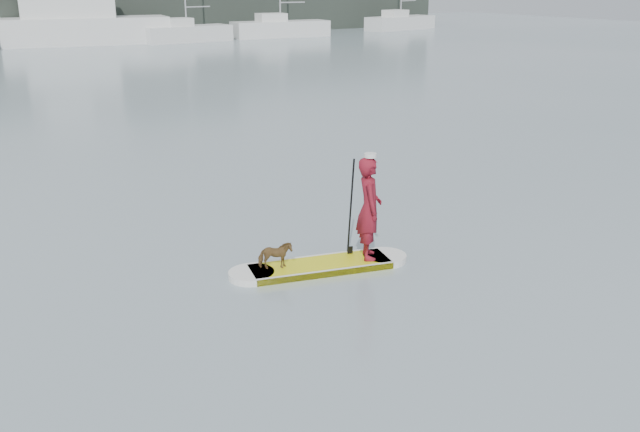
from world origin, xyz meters
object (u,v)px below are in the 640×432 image
sailboat_e (186,32)px  sailboat_f (280,27)px  dog (275,255)px  paddler (369,208)px  motor_yacht_a (77,17)px  sailboat_g (400,22)px  paddleboard (320,266)px

sailboat_e → sailboat_f: size_ratio=0.82×
dog → sailboat_e: 47.96m
paddler → sailboat_f: bearing=0.4°
motor_yacht_a → sailboat_g: bearing=9.3°
paddler → paddleboard: bearing=104.0°
sailboat_e → sailboat_g: size_ratio=0.86×
paddleboard → motor_yacht_a: (9.19, 47.20, 2.01)m
sailboat_f → dog: bearing=-112.6°
paddleboard → sailboat_f: 51.55m
dog → sailboat_g: (40.92, 45.95, 0.39)m
paddler → motor_yacht_a: size_ratio=0.15×
paddleboard → sailboat_g: bearing=64.2°
paddler → dog: size_ratio=3.19×
sailboat_e → sailboat_g: bearing=0.4°
paddleboard → sailboat_g: sailboat_g is taller
paddler → motor_yacht_a: motor_yacht_a is taller
paddleboard → dog: dog is taller
paddleboard → dog: bearing=180.0°
sailboat_f → sailboat_e: bearing=-172.2°
paddleboard → sailboat_f: sailboat_f is taller
sailboat_f → sailboat_g: size_ratio=1.05×
motor_yacht_a → sailboat_g: 30.98m
sailboat_g → motor_yacht_a: bearing=169.0°
sailboat_e → paddler: bearing=-112.7°
paddler → sailboat_e: bearing=9.6°
sailboat_e → motor_yacht_a: bearing=159.5°
paddleboard → sailboat_e: size_ratio=0.31×
sailboat_f → motor_yacht_a: bearing=179.5°
paddler → dog: paddler is taller
sailboat_e → paddleboard: bearing=-113.8°
dog → motor_yacht_a: size_ratio=0.05×
motor_yacht_a → sailboat_f: bearing=2.7°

